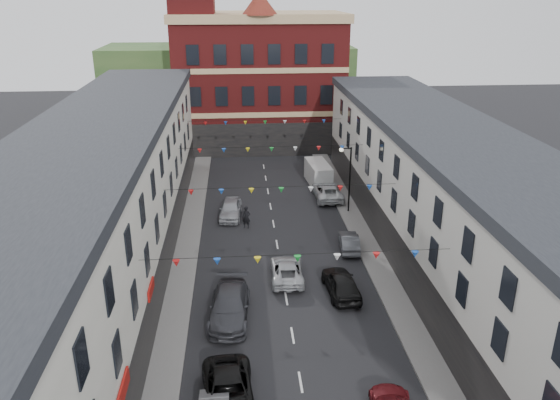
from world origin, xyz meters
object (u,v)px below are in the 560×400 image
object	(u,v)px
street_lamp	(347,171)
moving_car	(287,270)
car_right_d	(341,283)
car_right_f	(327,191)
white_van	(318,173)
car_left_c	(228,392)
car_left_e	(231,209)
pedestrian	(246,217)
car_right_e	(349,242)
car_left_d	(229,306)

from	to	relation	value
street_lamp	moving_car	distance (m)	13.42
street_lamp	car_right_d	xyz separation A→B (m)	(-2.95, -13.70, -3.12)
car_right_f	white_van	world-z (taller)	white_van
street_lamp	car_left_c	distance (m)	25.63
car_left_e	car_right_f	distance (m)	9.87
moving_car	pedestrian	xyz separation A→B (m)	(-2.57, 8.73, 0.29)
pedestrian	car_left_c	bearing A→B (deg)	-76.41
car_right_e	car_right_f	distance (m)	10.87
car_right_f	car_left_e	bearing A→B (deg)	22.11
car_left_c	car_left_e	bearing A→B (deg)	86.20
car_right_e	white_van	world-z (taller)	white_van
white_van	car_right_d	bearing A→B (deg)	-99.20
car_right_e	car_right_f	size ratio (longest dim) A/B	0.74
car_right_e	white_van	size ratio (longest dim) A/B	0.78
car_left_e	car_right_d	distance (m)	15.26
street_lamp	white_van	distance (m)	8.44
street_lamp	car_left_c	bearing A→B (deg)	-113.52
car_left_d	white_van	world-z (taller)	white_van
white_van	car_left_d	bearing A→B (deg)	-115.29
car_right_d	white_van	xyz separation A→B (m)	(1.63, 21.54, 0.31)
street_lamp	car_right_e	bearing A→B (deg)	-98.96
car_right_e	pedestrian	world-z (taller)	pedestrian
white_van	car_right_f	bearing A→B (deg)	-91.29
moving_car	car_left_c	bearing A→B (deg)	73.89
white_van	pedestrian	size ratio (longest dim) A/B	2.61
street_lamp	car_right_e	size ratio (longest dim) A/B	1.55
car_left_c	car_left_d	distance (m)	7.44
car_left_c	car_right_f	bearing A→B (deg)	67.51
car_right_d	car_right_f	world-z (taller)	car_right_d
car_right_d	moving_car	bearing A→B (deg)	-38.56
car_right_e	moving_car	distance (m)	6.56
car_left_e	moving_car	xyz separation A→B (m)	(3.87, -11.16, -0.12)
car_right_d	pedestrian	size ratio (longest dim) A/B	2.44
moving_car	white_van	world-z (taller)	white_van
car_left_d	car_right_e	distance (m)	12.44
car_left_c	pedestrian	world-z (taller)	pedestrian
moving_car	white_van	size ratio (longest dim) A/B	0.95
car_left_d	car_right_f	world-z (taller)	car_left_d
car_right_d	car_left_e	bearing A→B (deg)	-65.78
car_left_c	car_left_e	world-z (taller)	car_left_e
street_lamp	car_right_f	distance (m)	4.89
car_left_e	pedestrian	world-z (taller)	pedestrian
car_left_e	white_van	distance (m)	11.98
street_lamp	white_van	xyz separation A→B (m)	(-1.32, 7.85, -2.81)
car_left_e	white_van	xyz separation A→B (m)	(8.83, 8.09, 0.32)
car_right_d	car_right_e	xyz separation A→B (m)	(1.80, 6.40, -0.15)
street_lamp	car_left_e	bearing A→B (deg)	-178.63
car_right_d	car_right_f	size ratio (longest dim) A/B	0.88
car_left_c	car_right_f	distance (m)	28.39
moving_car	white_van	xyz separation A→B (m)	(4.96, 19.25, 0.44)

